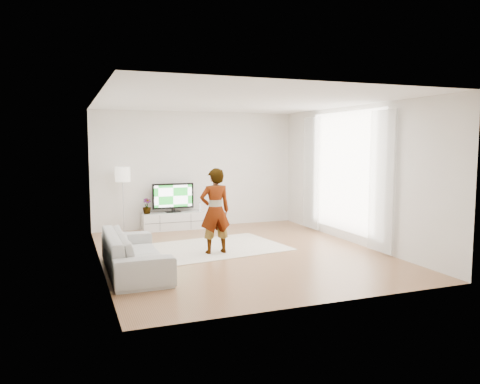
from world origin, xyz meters
name	(u,v)px	position (x,y,z in m)	size (l,w,h in m)	color
floor	(240,253)	(0.00, 0.00, 0.00)	(6.00, 6.00, 0.00)	#A06B48
ceiling	(240,101)	(0.00, 0.00, 2.80)	(6.00, 6.00, 0.00)	white
wall_left	(99,182)	(-2.50, 0.00, 1.40)	(0.02, 6.00, 2.80)	silver
wall_right	(355,175)	(2.50, 0.00, 1.40)	(0.02, 6.00, 2.80)	silver
wall_back	(196,170)	(0.00, 3.00, 1.40)	(5.00, 0.02, 2.80)	silver
wall_front	(324,195)	(0.00, -3.00, 1.40)	(5.00, 0.02, 2.80)	silver
window	(346,172)	(2.48, 0.30, 1.45)	(0.01, 2.60, 2.50)	white
curtain_near	(382,181)	(2.40, -1.00, 1.35)	(0.04, 0.70, 2.60)	white
curtain_far	(311,173)	(2.40, 1.60, 1.35)	(0.04, 0.70, 2.60)	white
media_console	(174,221)	(-0.64, 2.76, 0.21)	(1.47, 0.42, 0.41)	silver
television	(173,197)	(-0.64, 2.79, 0.79)	(0.99, 0.19, 0.69)	black
game_console	(200,207)	(0.01, 2.76, 0.52)	(0.08, 0.15, 0.20)	white
potted_plant	(147,206)	(-1.26, 2.77, 0.59)	(0.20, 0.20, 0.36)	#3F7238
rug	(215,247)	(-0.31, 0.56, 0.01)	(2.62, 1.89, 0.01)	silver
player	(215,211)	(-0.45, 0.11, 0.80)	(0.58, 0.38, 1.58)	#334772
sofa	(135,252)	(-2.02, -0.62, 0.32)	(2.20, 0.86, 0.64)	#B1B0AC
floor_lamp	(123,177)	(-1.80, 2.70, 1.28)	(0.34, 0.34, 1.51)	silver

